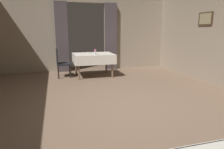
{
  "coord_description": "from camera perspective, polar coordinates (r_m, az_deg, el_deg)",
  "views": [
    {
      "loc": [
        -1.2,
        -3.49,
        1.49
      ],
      "look_at": [
        -0.1,
        0.36,
        0.61
      ],
      "focal_mm": 32.03,
      "sensor_mm": 36.0,
      "label": 1
    }
  ],
  "objects": [
    {
      "name": "wall_back",
      "position": [
        7.76,
        -7.28,
        12.45
      ],
      "size": [
        6.4,
        0.27,
        3.0
      ],
      "color": "gray",
      "rests_on": "ground"
    },
    {
      "name": "flower_vase_mid",
      "position": [
        6.33,
        -4.82,
        6.5
      ],
      "size": [
        0.07,
        0.07,
        0.18
      ],
      "color": "silver",
      "rests_on": "dining_table_mid"
    },
    {
      "name": "chair_mid_left",
      "position": [
        6.67,
        -14.32,
        3.58
      ],
      "size": [
        0.44,
        0.44,
        0.93
      ],
      "color": "black",
      "rests_on": "ground"
    },
    {
      "name": "ground",
      "position": [
        3.98,
        2.77,
        -9.66
      ],
      "size": [
        10.08,
        10.08,
        0.0
      ],
      "primitive_type": "plane",
      "color": "#7A604C"
    },
    {
      "name": "dining_table_mid",
      "position": [
        6.67,
        -5.34,
        5.11
      ],
      "size": [
        1.32,
        1.05,
        0.75
      ],
      "color": "#7A604C",
      "rests_on": "ground"
    },
    {
      "name": "plate_mid_b",
      "position": [
        6.98,
        -6.79,
        6.25
      ],
      "size": [
        0.2,
        0.2,
        0.01
      ],
      "primitive_type": "cylinder",
      "color": "white",
      "rests_on": "dining_table_mid"
    }
  ]
}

